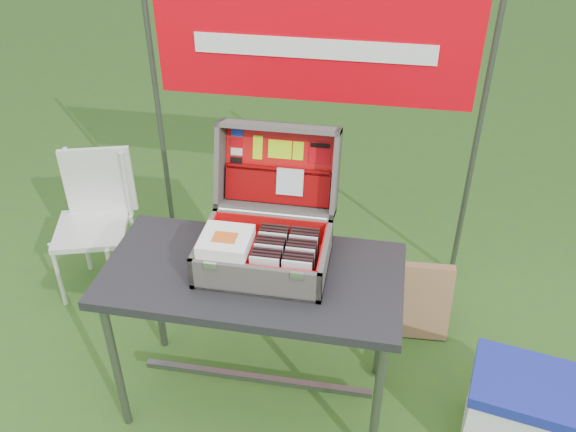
% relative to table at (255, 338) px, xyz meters
% --- Properties ---
extents(ground, '(80.00, 80.00, 0.00)m').
position_rel_table_xyz_m(ground, '(0.08, -0.01, -0.37)').
color(ground, '#2C5421').
rests_on(ground, ground).
extents(table, '(1.20, 0.61, 0.75)m').
position_rel_table_xyz_m(table, '(0.00, 0.00, 0.00)').
color(table, black).
rests_on(table, ground).
extents(table_top, '(1.20, 0.61, 0.04)m').
position_rel_table_xyz_m(table_top, '(0.00, 0.00, 0.35)').
color(table_top, black).
rests_on(table_top, ground).
extents(table_leg_fl, '(0.04, 0.04, 0.71)m').
position_rel_table_xyz_m(table_leg_fl, '(-0.54, -0.24, -0.02)').
color(table_leg_fl, '#59595B').
rests_on(table_leg_fl, ground).
extents(table_leg_fr, '(0.04, 0.04, 0.71)m').
position_rel_table_xyz_m(table_leg_fr, '(0.54, -0.24, -0.02)').
color(table_leg_fr, '#59595B').
rests_on(table_leg_fr, ground).
extents(table_leg_bl, '(0.04, 0.04, 0.71)m').
position_rel_table_xyz_m(table_leg_bl, '(-0.54, 0.24, -0.02)').
color(table_leg_bl, '#59595B').
rests_on(table_leg_bl, ground).
extents(table_leg_br, '(0.04, 0.04, 0.71)m').
position_rel_table_xyz_m(table_leg_br, '(0.54, 0.24, -0.02)').
color(table_leg_br, '#59595B').
rests_on(table_leg_br, ground).
extents(table_brace, '(1.05, 0.03, 0.03)m').
position_rel_table_xyz_m(table_brace, '(0.00, -0.00, -0.25)').
color(table_brace, '#59595B').
rests_on(table_brace, ground).
extents(suitcase, '(0.51, 0.52, 0.46)m').
position_rel_table_xyz_m(suitcase, '(0.04, 0.09, 0.61)').
color(suitcase, '#5D5956').
rests_on(suitcase, table).
extents(suitcase_base_bottom, '(0.51, 0.36, 0.02)m').
position_rel_table_xyz_m(suitcase_base_bottom, '(0.04, 0.03, 0.38)').
color(suitcase_base_bottom, '#5D5956').
rests_on(suitcase_base_bottom, table_top).
extents(suitcase_base_wall_front, '(0.51, 0.02, 0.14)m').
position_rel_table_xyz_m(suitcase_base_wall_front, '(0.04, -0.14, 0.44)').
color(suitcase_base_wall_front, '#5D5956').
rests_on(suitcase_base_wall_front, table_top).
extents(suitcase_base_wall_back, '(0.51, 0.02, 0.14)m').
position_rel_table_xyz_m(suitcase_base_wall_back, '(0.04, 0.20, 0.44)').
color(suitcase_base_wall_back, '#5D5956').
rests_on(suitcase_base_wall_back, table_top).
extents(suitcase_base_wall_left, '(0.02, 0.36, 0.14)m').
position_rel_table_xyz_m(suitcase_base_wall_left, '(-0.20, 0.03, 0.44)').
color(suitcase_base_wall_left, '#5D5956').
rests_on(suitcase_base_wall_left, table_top).
extents(suitcase_base_wall_right, '(0.02, 0.36, 0.14)m').
position_rel_table_xyz_m(suitcase_base_wall_right, '(0.28, 0.03, 0.44)').
color(suitcase_base_wall_right, '#5D5956').
rests_on(suitcase_base_wall_right, table_top).
extents(suitcase_liner_floor, '(0.47, 0.32, 0.01)m').
position_rel_table_xyz_m(suitcase_liner_floor, '(0.04, 0.03, 0.40)').
color(suitcase_liner_floor, red).
rests_on(suitcase_liner_floor, suitcase_base_bottom).
extents(suitcase_latch_left, '(0.05, 0.01, 0.03)m').
position_rel_table_xyz_m(suitcase_latch_left, '(-0.12, -0.15, 0.50)').
color(suitcase_latch_left, silver).
rests_on(suitcase_latch_left, suitcase_base_wall_front).
extents(suitcase_latch_right, '(0.05, 0.01, 0.03)m').
position_rel_table_xyz_m(suitcase_latch_right, '(0.20, -0.15, 0.50)').
color(suitcase_latch_right, silver).
rests_on(suitcase_latch_right, suitcase_base_wall_front).
extents(suitcase_hinge, '(0.46, 0.02, 0.02)m').
position_rel_table_xyz_m(suitcase_hinge, '(0.04, 0.21, 0.51)').
color(suitcase_hinge, silver).
rests_on(suitcase_hinge, suitcase_base_wall_back).
extents(suitcase_lid_back, '(0.51, 0.12, 0.35)m').
position_rel_table_xyz_m(suitcase_lid_back, '(0.04, 0.39, 0.65)').
color(suitcase_lid_back, '#5D5956').
rests_on(suitcase_lid_back, suitcase_base_wall_back).
extents(suitcase_lid_rim_far, '(0.51, 0.14, 0.06)m').
position_rel_table_xyz_m(suitcase_lid_rim_far, '(0.04, 0.38, 0.83)').
color(suitcase_lid_rim_far, '#5D5956').
rests_on(suitcase_lid_rim_far, suitcase_lid_back).
extents(suitcase_lid_rim_near, '(0.51, 0.14, 0.06)m').
position_rel_table_xyz_m(suitcase_lid_rim_near, '(0.04, 0.28, 0.50)').
color(suitcase_lid_rim_near, '#5D5956').
rests_on(suitcase_lid_rim_near, suitcase_lid_back).
extents(suitcase_lid_rim_left, '(0.02, 0.23, 0.39)m').
position_rel_table_xyz_m(suitcase_lid_rim_left, '(-0.20, 0.33, 0.66)').
color(suitcase_lid_rim_left, '#5D5956').
rests_on(suitcase_lid_rim_left, suitcase_lid_back).
extents(suitcase_lid_rim_right, '(0.02, 0.23, 0.39)m').
position_rel_table_xyz_m(suitcase_lid_rim_right, '(0.28, 0.33, 0.66)').
color(suitcase_lid_rim_right, '#5D5956').
rests_on(suitcase_lid_rim_right, suitcase_lid_back).
extents(suitcase_lid_liner, '(0.46, 0.10, 0.31)m').
position_rel_table_xyz_m(suitcase_lid_liner, '(0.04, 0.38, 0.65)').
color(suitcase_lid_liner, red).
rests_on(suitcase_lid_liner, suitcase_lid_back).
extents(suitcase_liner_wall_front, '(0.47, 0.01, 0.12)m').
position_rel_table_xyz_m(suitcase_liner_wall_front, '(0.04, -0.12, 0.45)').
color(suitcase_liner_wall_front, red).
rests_on(suitcase_liner_wall_front, suitcase_base_bottom).
extents(suitcase_liner_wall_back, '(0.47, 0.01, 0.12)m').
position_rel_table_xyz_m(suitcase_liner_wall_back, '(0.04, 0.19, 0.45)').
color(suitcase_liner_wall_back, red).
rests_on(suitcase_liner_wall_back, suitcase_base_bottom).
extents(suitcase_liner_wall_left, '(0.01, 0.32, 0.12)m').
position_rel_table_xyz_m(suitcase_liner_wall_left, '(-0.19, 0.03, 0.45)').
color(suitcase_liner_wall_left, red).
rests_on(suitcase_liner_wall_left, suitcase_base_bottom).
extents(suitcase_liner_wall_right, '(0.01, 0.32, 0.12)m').
position_rel_table_xyz_m(suitcase_liner_wall_right, '(0.27, 0.03, 0.45)').
color(suitcase_liner_wall_right, red).
rests_on(suitcase_liner_wall_right, suitcase_base_bottom).
extents(suitcase_lid_pocket, '(0.45, 0.07, 0.15)m').
position_rel_table_xyz_m(suitcase_lid_pocket, '(0.04, 0.33, 0.58)').
color(suitcase_lid_pocket, '#760405').
rests_on(suitcase_lid_pocket, suitcase_lid_liner).
extents(suitcase_pocket_edge, '(0.44, 0.02, 0.02)m').
position_rel_table_xyz_m(suitcase_pocket_edge, '(0.04, 0.35, 0.65)').
color(suitcase_pocket_edge, '#760405').
rests_on(suitcase_pocket_edge, suitcase_lid_pocket).
extents(suitcase_pocket_cd, '(0.11, 0.04, 0.11)m').
position_rel_table_xyz_m(suitcase_pocket_cd, '(0.10, 0.32, 0.61)').
color(suitcase_pocket_cd, silver).
rests_on(suitcase_pocket_cd, suitcase_lid_pocket).
extents(lid_sticker_cc_a, '(0.05, 0.01, 0.03)m').
position_rel_table_xyz_m(lid_sticker_cc_a, '(-0.14, 0.41, 0.77)').
color(lid_sticker_cc_a, '#1933B2').
rests_on(lid_sticker_cc_a, suitcase_lid_liner).
extents(lid_sticker_cc_b, '(0.05, 0.01, 0.03)m').
position_rel_table_xyz_m(lid_sticker_cc_b, '(-0.14, 0.39, 0.73)').
color(lid_sticker_cc_b, '#C1050E').
rests_on(lid_sticker_cc_b, suitcase_lid_liner).
extents(lid_sticker_cc_c, '(0.05, 0.01, 0.03)m').
position_rel_table_xyz_m(lid_sticker_cc_c, '(-0.14, 0.38, 0.70)').
color(lid_sticker_cc_c, white).
rests_on(lid_sticker_cc_c, suitcase_lid_liner).
extents(lid_sticker_cc_d, '(0.05, 0.01, 0.03)m').
position_rel_table_xyz_m(lid_sticker_cc_d, '(-0.14, 0.37, 0.66)').
color(lid_sticker_cc_d, black).
rests_on(lid_sticker_cc_d, suitcase_lid_liner).
extents(lid_card_neon_tall, '(0.04, 0.03, 0.10)m').
position_rel_table_xyz_m(lid_card_neon_tall, '(-0.05, 0.39, 0.72)').
color(lid_card_neon_tall, '#B8F10F').
rests_on(lid_card_neon_tall, suitcase_lid_liner).
extents(lid_card_neon_main, '(0.10, 0.03, 0.07)m').
position_rel_table_xyz_m(lid_card_neon_main, '(0.04, 0.39, 0.72)').
color(lid_card_neon_main, '#B8F10F').
rests_on(lid_card_neon_main, suitcase_lid_liner).
extents(lid_card_neon_small, '(0.05, 0.03, 0.07)m').
position_rel_table_xyz_m(lid_card_neon_small, '(0.12, 0.39, 0.72)').
color(lid_card_neon_small, '#B8F10F').
rests_on(lid_card_neon_small, suitcase_lid_liner).
extents(lid_sticker_band, '(0.09, 0.03, 0.09)m').
position_rel_table_xyz_m(lid_sticker_band, '(0.21, 0.39, 0.72)').
color(lid_sticker_band, '#C1050E').
rests_on(lid_sticker_band, suitcase_lid_liner).
extents(lid_sticker_band_bar, '(0.08, 0.01, 0.02)m').
position_rel_table_xyz_m(lid_sticker_band_bar, '(0.21, 0.40, 0.75)').
color(lid_sticker_band_bar, black).
rests_on(lid_sticker_band_bar, suitcase_lid_liner).
extents(cd_left_0, '(0.11, 0.01, 0.13)m').
position_rel_table_xyz_m(cd_left_0, '(0.07, -0.10, 0.46)').
color(cd_left_0, silver).
rests_on(cd_left_0, suitcase_liner_floor).
extents(cd_left_1, '(0.11, 0.01, 0.13)m').
position_rel_table_xyz_m(cd_left_1, '(0.07, -0.08, 0.46)').
color(cd_left_1, black).
rests_on(cd_left_1, suitcase_liner_floor).
extents(cd_left_2, '(0.11, 0.01, 0.13)m').
position_rel_table_xyz_m(cd_left_2, '(0.07, -0.06, 0.46)').
color(cd_left_2, black).
rests_on(cd_left_2, suitcase_liner_floor).
extents(cd_left_3, '(0.11, 0.01, 0.13)m').
position_rel_table_xyz_m(cd_left_3, '(0.07, -0.04, 0.46)').
color(cd_left_3, black).
rests_on(cd_left_3, suitcase_liner_floor).
extents(cd_left_4, '(0.11, 0.01, 0.13)m').
position_rel_table_xyz_m(cd_left_4, '(0.07, -0.02, 0.46)').
color(cd_left_4, silver).
rests_on(cd_left_4, suitcase_liner_floor).
extents(cd_left_5, '(0.11, 0.01, 0.13)m').
position_rel_table_xyz_m(cd_left_5, '(0.07, -0.00, 0.46)').
color(cd_left_5, black).
rests_on(cd_left_5, suitcase_liner_floor).
extents(cd_left_6, '(0.11, 0.01, 0.13)m').
position_rel_table_xyz_m(cd_left_6, '(0.07, 0.02, 0.46)').
color(cd_left_6, black).
rests_on(cd_left_6, suitcase_liner_floor).
extents(cd_left_7, '(0.11, 0.01, 0.13)m').
position_rel_table_xyz_m(cd_left_7, '(0.07, 0.04, 0.46)').
color(cd_left_7, black).
rests_on(cd_left_7, suitcase_liner_floor).
extents(cd_left_8, '(0.11, 0.01, 0.13)m').
position_rel_table_xyz_m(cd_left_8, '(0.07, 0.06, 0.46)').
color(cd_left_8, silver).
rests_on(cd_left_8, suitcase_liner_floor).
extents(cd_left_9, '(0.11, 0.01, 0.13)m').
position_rel_table_xyz_m(cd_left_9, '(0.07, 0.08, 0.46)').
color(cd_left_9, black).
rests_on(cd_left_9, suitcase_liner_floor).
extents(cd_left_10, '(0.11, 0.01, 0.13)m').
position_rel_table_xyz_m(cd_left_10, '(0.07, 0.10, 0.46)').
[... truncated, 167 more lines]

